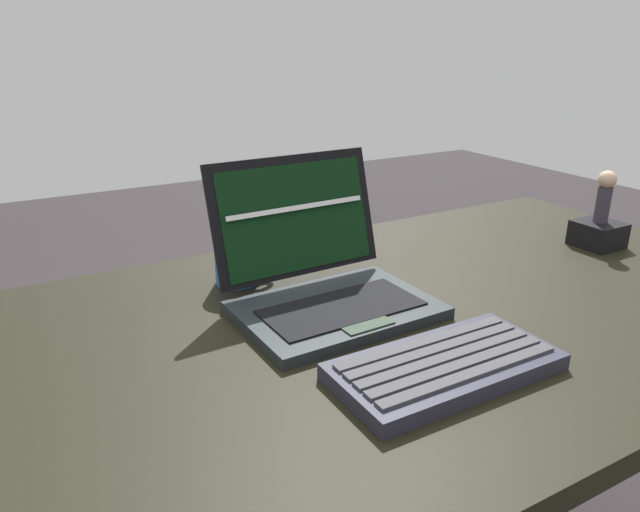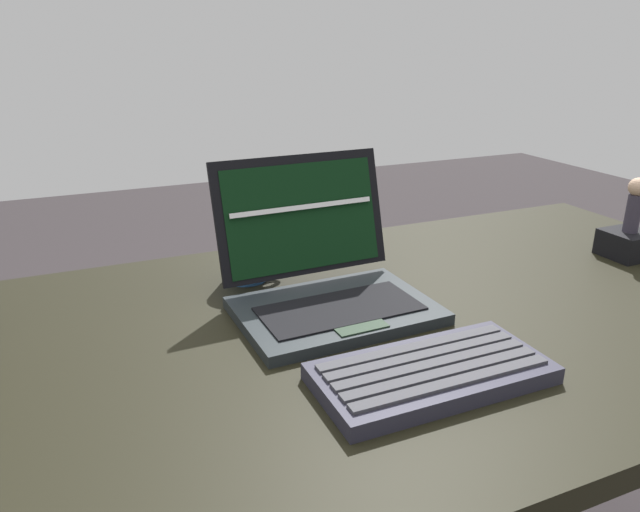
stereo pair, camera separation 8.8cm
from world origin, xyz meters
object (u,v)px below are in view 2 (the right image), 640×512
Objects in this scene: coffee_mug at (246,251)px; external_keyboard at (431,372)px; figurine at (635,202)px; figurine_stand at (627,244)px; laptop_front at (325,279)px.

external_keyboard is at bearing -74.50° from coffee_mug.
external_keyboard is 0.64m from figurine.
coffee_mug is (-0.70, 0.18, 0.03)m from figurine_stand.
figurine_stand is 0.80× the size of figurine.
figurine is at bearing -14.56° from coffee_mug.
figurine reaches higher than coffee_mug.
coffee_mug reaches higher than external_keyboard.
figurine is 0.73m from coffee_mug.
figurine is 0.92× the size of coffee_mug.
coffee_mug is at bearing 105.50° from external_keyboard.
laptop_front reaches higher than external_keyboard.
laptop_front is at bearing 177.66° from figurine_stand.
figurine_stand is (0.59, 0.22, 0.01)m from external_keyboard.
figurine is at bearing 20.69° from external_keyboard.
external_keyboard is 0.42m from coffee_mug.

